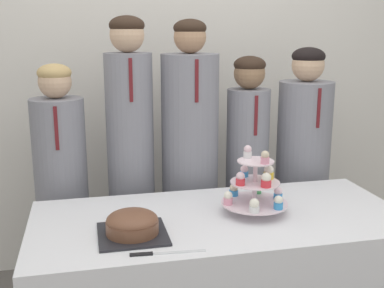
# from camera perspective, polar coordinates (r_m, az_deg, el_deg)

# --- Properties ---
(wall_back) EXTENTS (9.00, 0.06, 2.70)m
(wall_back) POSITION_cam_1_polar(r_m,az_deg,el_deg) (3.18, -2.48, 9.83)
(wall_back) COLOR silver
(wall_back) RESTS_ON ground_plane
(round_cake) EXTENTS (0.28, 0.28, 0.10)m
(round_cake) POSITION_cam_1_polar(r_m,az_deg,el_deg) (1.98, -7.09, -9.40)
(round_cake) COLOR #232328
(round_cake) RESTS_ON table
(cake_knife) EXTENTS (0.29, 0.04, 0.01)m
(cake_knife) POSITION_cam_1_polar(r_m,az_deg,el_deg) (1.83, -4.39, -12.84)
(cake_knife) COLOR silver
(cake_knife) RESTS_ON table
(cupcake_stand) EXTENTS (0.30, 0.30, 0.30)m
(cupcake_stand) POSITION_cam_1_polar(r_m,az_deg,el_deg) (2.18, 7.50, -4.99)
(cupcake_stand) COLOR silver
(cupcake_stand) RESTS_ON table
(student_0) EXTENTS (0.28, 0.28, 1.38)m
(student_0) POSITION_cam_1_polar(r_m,az_deg,el_deg) (2.72, -15.09, -6.30)
(student_0) COLOR gray
(student_0) RESTS_ON ground_plane
(student_1) EXTENTS (0.25, 0.26, 1.62)m
(student_1) POSITION_cam_1_polar(r_m,az_deg,el_deg) (2.68, -7.21, -3.14)
(student_1) COLOR gray
(student_1) RESTS_ON ground_plane
(student_2) EXTENTS (0.32, 0.32, 1.61)m
(student_2) POSITION_cam_1_polar(r_m,az_deg,el_deg) (2.74, -0.14, -3.41)
(student_2) COLOR gray
(student_2) RESTS_ON ground_plane
(student_3) EXTENTS (0.24, 0.25, 1.41)m
(student_3) POSITION_cam_1_polar(r_m,az_deg,el_deg) (2.85, 6.48, -4.29)
(student_3) COLOR gray
(student_3) RESTS_ON ground_plane
(student_4) EXTENTS (0.32, 0.32, 1.45)m
(student_4) POSITION_cam_1_polar(r_m,az_deg,el_deg) (2.98, 12.88, -3.81)
(student_4) COLOR gray
(student_4) RESTS_ON ground_plane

